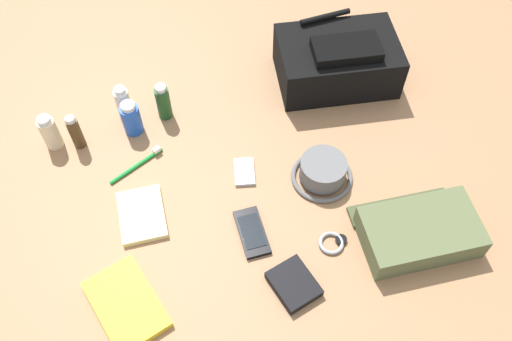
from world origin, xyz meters
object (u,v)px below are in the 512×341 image
at_px(paperback_novel, 126,305).
at_px(wristwatch, 333,243).
at_px(backpack, 337,61).
at_px(toiletry_pouch, 419,231).
at_px(cologne_bottle, 75,132).
at_px(toothpaste_tube, 123,103).
at_px(media_player, 244,172).
at_px(bucket_hat, 323,172).
at_px(cell_phone, 252,232).
at_px(lotion_bottle, 50,132).
at_px(wallet, 294,284).
at_px(deodorant_spray, 131,118).
at_px(shampoo_bottle, 163,102).
at_px(toothbrush, 140,163).
at_px(notepad, 142,215).

height_order(paperback_novel, wristwatch, paperback_novel).
distance_m(backpack, toiletry_pouch, 0.55).
height_order(backpack, cologne_bottle, backpack).
bearing_deg(toothpaste_tube, toiletry_pouch, -46.81).
relative_size(media_player, wristwatch, 1.33).
height_order(bucket_hat, paperback_novel, bucket_hat).
bearing_deg(backpack, cell_phone, -134.84).
xyz_separation_m(bucket_hat, lotion_bottle, (-0.64, 0.34, 0.02)).
height_order(toiletry_pouch, wallet, toiletry_pouch).
bearing_deg(lotion_bottle, deodorant_spray, -6.05).
relative_size(toiletry_pouch, bucket_hat, 1.81).
bearing_deg(cologne_bottle, media_player, -31.58).
distance_m(cologne_bottle, deodorant_spray, 0.15).
bearing_deg(deodorant_spray, bucket_hat, -37.14).
height_order(toiletry_pouch, media_player, toiletry_pouch).
height_order(lotion_bottle, paperback_novel, lotion_bottle).
height_order(backpack, wallet, backpack).
bearing_deg(cell_phone, cologne_bottle, 130.08).
xyz_separation_m(cologne_bottle, paperback_novel, (0.02, -0.49, -0.04)).
distance_m(shampoo_bottle, wallet, 0.62).
relative_size(backpack, cologne_bottle, 3.30).
height_order(cologne_bottle, wallet, cologne_bottle).
distance_m(wristwatch, wallet, 0.15).
distance_m(bucket_hat, cell_phone, 0.24).
bearing_deg(paperback_novel, shampoo_bottle, 66.44).
distance_m(toothpaste_tube, deodorant_spray, 0.06).
xyz_separation_m(toiletry_pouch, lotion_bottle, (-0.78, 0.58, 0.02)).
bearing_deg(backpack, toothpaste_tube, 173.82).
distance_m(backpack, wristwatch, 0.55).
relative_size(deodorant_spray, shampoo_bottle, 0.90).
bearing_deg(wallet, wristwatch, 15.91).
bearing_deg(wristwatch, lotion_bottle, 137.95).
xyz_separation_m(bucket_hat, deodorant_spray, (-0.42, 0.32, 0.02)).
relative_size(toiletry_pouch, toothbrush, 1.86).
height_order(shampoo_bottle, wallet, shampoo_bottle).
xyz_separation_m(deodorant_spray, paperback_novel, (-0.13, -0.49, -0.04)).
xyz_separation_m(backpack, cologne_bottle, (-0.75, 0.01, -0.02)).
distance_m(backpack, notepad, 0.70).
height_order(backpack, paperback_novel, backpack).
distance_m(paperback_novel, notepad, 0.23).
bearing_deg(toothbrush, deodorant_spray, 83.99).
bearing_deg(media_player, wristwatch, -63.46).
height_order(cell_phone, wristwatch, cell_phone).
bearing_deg(notepad, toothpaste_tube, 89.61).
height_order(toothpaste_tube, toothbrush, toothpaste_tube).
bearing_deg(notepad, deodorant_spray, 86.64).
bearing_deg(backpack, lotion_bottle, 177.86).
xyz_separation_m(deodorant_spray, wristwatch, (0.37, -0.51, -0.04)).
height_order(backpack, toiletry_pouch, backpack).
distance_m(shampoo_bottle, cell_phone, 0.45).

